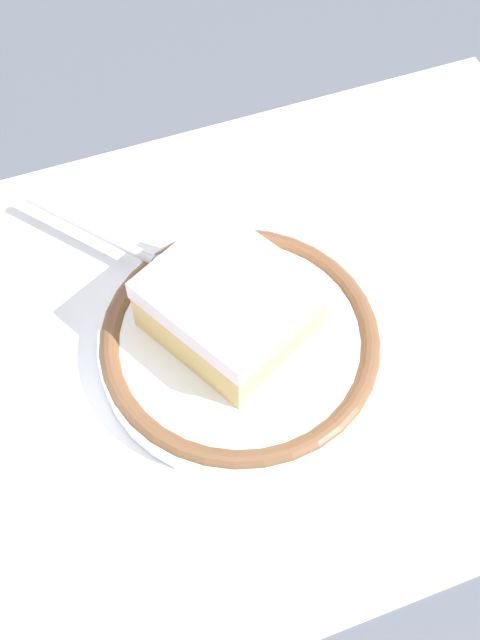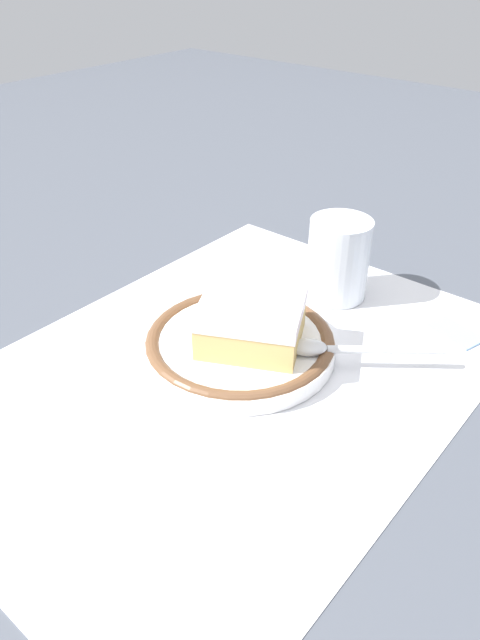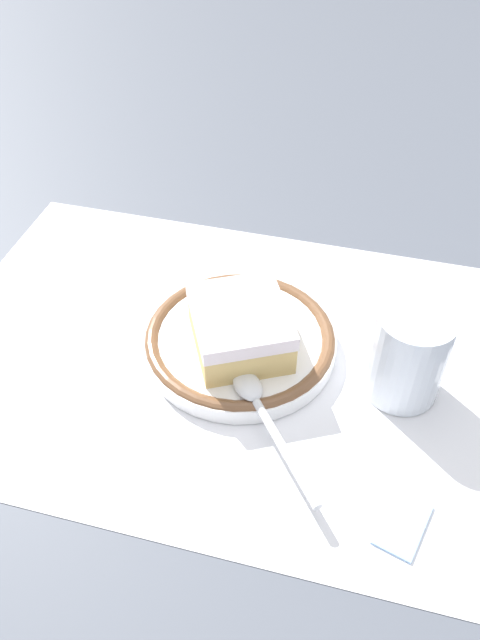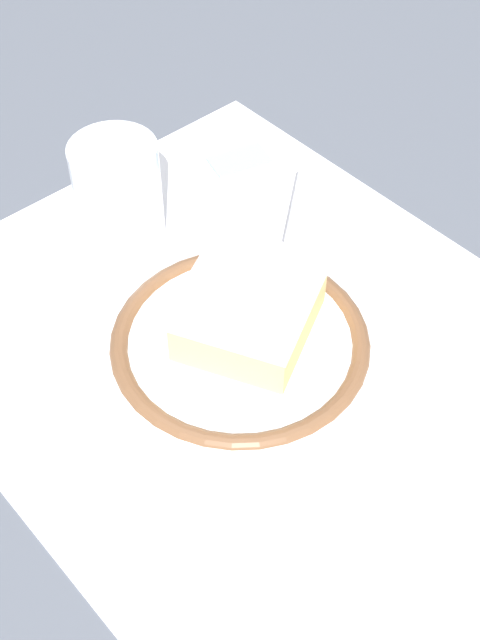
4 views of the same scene
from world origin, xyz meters
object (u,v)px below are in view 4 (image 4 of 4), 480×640
cake_slice (246,310)px  napkin (423,583)px  spoon (287,249)px  plate (240,346)px  cup (119,201)px  sugar_packet (240,158)px

cake_slice → napkin: bearing=-12.1°
cake_slice → spoon: cake_slice is taller
plate → spoon: 0.09m
plate → cup: cup is taller
napkin → sugar_packet: sugar_packet is taller
cake_slice → spoon: bearing=116.3°
spoon → sugar_packet: bearing=153.2°
plate → sugar_packet: (-0.16, 0.14, -0.01)m
cup → cake_slice: bearing=-1.0°
napkin → cup: bearing=172.6°
cup → plate: bearing=-4.1°
spoon → cup: 0.13m
cake_slice → cup: (-0.14, 0.00, -0.00)m
spoon → cake_slice: bearing=-63.7°
napkin → spoon: bearing=153.5°
cup → sugar_packet: cup is taller
spoon → cup: bearing=-147.1°
cake_slice → cup: 0.14m
plate → cake_slice: bearing=109.9°
plate → spoon: size_ratio=1.49×
napkin → sugar_packet: 0.39m
cake_slice → napkin: 0.20m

